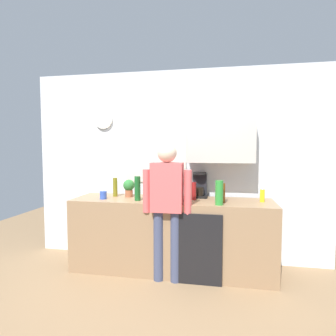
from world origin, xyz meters
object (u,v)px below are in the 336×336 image
bottle_olive_oil (115,187)px  person_at_sink (167,200)px  potted_plant (129,187)px  coffee_maker (200,186)px  bottle_clear_soda (219,193)px  bottle_red_vinegar (194,191)px  bottle_green_wine (137,188)px  cup_blue_mug (103,195)px  bottle_dark_sauce (174,194)px  mixing_bowl (167,194)px  bottle_amber_beer (223,193)px  dish_soap (262,195)px  storage_canister (161,194)px

bottle_olive_oil → person_at_sink: bearing=-26.8°
potted_plant → person_at_sink: bearing=-33.8°
coffee_maker → person_at_sink: person_at_sink is taller
coffee_maker → bottle_clear_soda: size_ratio=1.18×
bottle_red_vinegar → bottle_green_wine: bottle_green_wine is taller
bottle_clear_soda → cup_blue_mug: size_ratio=2.80×
bottle_clear_soda → bottle_dark_sauce: 0.55m
mixing_bowl → cup_blue_mug: bearing=-159.6°
bottle_amber_beer → bottle_green_wine: (-1.03, -0.07, 0.03)m
coffee_maker → dish_soap: coffee_maker is taller
bottle_green_wine → dish_soap: (1.50, 0.19, -0.07)m
mixing_bowl → storage_canister: bearing=-93.3°
bottle_clear_soda → bottle_green_wine: 0.99m
mixing_bowl → storage_canister: (-0.02, -0.28, 0.04)m
bottle_amber_beer → bottle_dark_sauce: bearing=-176.9°
bottle_olive_oil → bottle_dark_sauce: bottle_olive_oil is taller
coffee_maker → potted_plant: size_ratio=1.43×
dish_soap → storage_canister: size_ratio=1.06×
coffee_maker → storage_canister: (-0.44, -0.36, -0.06)m
bottle_green_wine → potted_plant: bottle_green_wine is taller
coffee_maker → bottle_amber_beer: bearing=-46.9°
bottle_olive_oil → mixing_bowl: 0.70m
bottle_amber_beer → storage_canister: 0.73m
bottle_olive_oil → mixing_bowl: bottle_olive_oil is taller
coffee_maker → bottle_amber_beer: (0.29, -0.31, -0.03)m
bottle_green_wine → storage_canister: bearing=4.0°
bottle_clear_soda → bottle_dark_sauce: (-0.53, 0.13, -0.05)m
dish_soap → storage_canister: dish_soap is taller
bottle_amber_beer → person_at_sink: (-0.63, -0.23, -0.07)m
bottle_clear_soda → dish_soap: bearing=28.5°
coffee_maker → person_at_sink: size_ratio=0.21×
bottle_clear_soda → mixing_bowl: bearing=149.9°
coffee_maker → storage_canister: size_ratio=1.94×
cup_blue_mug → dish_soap: (1.95, 0.17, 0.03)m
potted_plant → cup_blue_mug: bearing=-141.6°
bottle_olive_oil → mixing_bowl: bearing=6.0°
bottle_amber_beer → cup_blue_mug: bottle_amber_beer is taller
cup_blue_mug → dish_soap: bearing=5.0°
bottle_green_wine → bottle_dark_sauce: bottle_green_wine is taller
cup_blue_mug → bottle_amber_beer: bearing=2.0°
dish_soap → bottle_green_wine: bearing=-172.9°
bottle_olive_oil → mixing_bowl: size_ratio=1.14×
bottle_olive_oil → bottle_clear_soda: size_ratio=0.89×
coffee_maker → dish_soap: (0.76, -0.19, -0.07)m
bottle_clear_soda → mixing_bowl: (-0.68, 0.39, -0.10)m
bottle_clear_soda → bottle_dark_sauce: bearing=166.7°
coffee_maker → bottle_olive_oil: (-1.12, -0.15, -0.02)m
cup_blue_mug → person_at_sink: size_ratio=0.06×
bottle_amber_beer → person_at_sink: bearing=-159.7°
coffee_maker → person_at_sink: (-0.33, -0.54, -0.10)m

